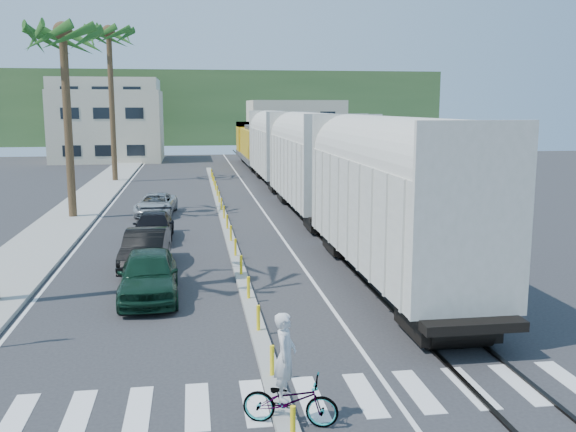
% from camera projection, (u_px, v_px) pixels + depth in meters
% --- Properties ---
extents(ground, '(140.00, 140.00, 0.00)m').
position_uv_depth(ground, '(267.00, 364.00, 15.55)').
color(ground, '#28282B').
rests_on(ground, ground).
extents(sidewalk, '(3.00, 90.00, 0.15)m').
position_uv_depth(sidewalk, '(79.00, 209.00, 38.65)').
color(sidewalk, gray).
rests_on(sidewalk, ground).
extents(rails, '(1.56, 100.00, 0.06)m').
position_uv_depth(rails, '(292.00, 198.00, 43.57)').
color(rails, black).
rests_on(rails, ground).
extents(median, '(0.45, 60.00, 0.85)m').
position_uv_depth(median, '(224.00, 220.00, 34.99)').
color(median, gray).
rests_on(median, ground).
extents(crosswalk, '(14.00, 2.20, 0.01)m').
position_uv_depth(crosswalk, '(278.00, 400.00, 13.60)').
color(crosswalk, silver).
rests_on(crosswalk, ground).
extents(lane_markings, '(9.42, 90.00, 0.01)m').
position_uv_depth(lane_markings, '(185.00, 208.00, 39.60)').
color(lane_markings, silver).
rests_on(lane_markings, ground).
extents(freight_train, '(3.00, 60.94, 5.85)m').
position_uv_depth(freight_train, '(294.00, 157.00, 41.98)').
color(freight_train, '#B7B6A8').
rests_on(freight_train, ground).
extents(palm_trees, '(3.50, 37.20, 13.75)m').
position_uv_depth(palm_trees, '(68.00, 20.00, 34.67)').
color(palm_trees, brown).
rests_on(palm_trees, ground).
extents(buildings, '(38.00, 27.00, 10.00)m').
position_uv_depth(buildings, '(154.00, 121.00, 83.72)').
color(buildings, beige).
rests_on(buildings, ground).
extents(hillside, '(80.00, 20.00, 12.00)m').
position_uv_depth(hillside, '(200.00, 108.00, 112.02)').
color(hillside, '#385628').
rests_on(hillside, ground).
extents(car_lead, '(2.14, 4.76, 1.59)m').
position_uv_depth(car_lead, '(149.00, 274.00, 20.80)').
color(car_lead, black).
rests_on(car_lead, ground).
extents(car_second, '(2.12, 4.65, 1.47)m').
position_uv_depth(car_second, '(146.00, 249.00, 24.80)').
color(car_second, black).
rests_on(car_second, ground).
extents(car_third, '(1.91, 4.47, 1.28)m').
position_uv_depth(car_third, '(153.00, 227.00, 29.87)').
color(car_third, black).
rests_on(car_third, ground).
extents(car_rear, '(2.92, 4.83, 1.23)m').
position_uv_depth(car_rear, '(156.00, 204.00, 36.91)').
color(car_rear, '#B5B8BB').
rests_on(car_rear, ground).
extents(cyclist, '(1.81, 2.30, 2.28)m').
position_uv_depth(cyclist, '(289.00, 390.00, 12.48)').
color(cyclist, '#9EA0A5').
rests_on(cyclist, ground).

